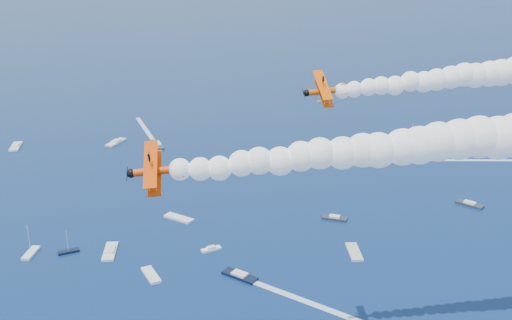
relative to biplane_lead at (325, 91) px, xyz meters
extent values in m
cube|color=#323943|center=(-27.88, 147.04, -58.43)|extent=(6.24, 13.41, 0.70)
cube|color=black|center=(-10.60, 34.84, -58.43)|extent=(9.26, 9.37, 0.70)
cube|color=silver|center=(71.41, 109.41, -58.43)|extent=(13.84, 6.79, 0.70)
cube|color=white|center=(-16.29, 50.69, -58.43)|extent=(6.10, 3.45, 0.70)
cube|color=black|center=(-56.53, 57.24, -58.43)|extent=(6.20, 3.19, 0.70)
cube|color=white|center=(-23.89, 73.12, -58.43)|extent=(9.52, 9.19, 0.70)
cube|color=white|center=(-44.86, 54.96, -58.43)|extent=(4.56, 10.87, 0.70)
cube|color=#2A2F39|center=(24.97, 63.50, -58.43)|extent=(8.25, 6.01, 0.70)
cube|color=#2B3139|center=(72.80, 65.07, -58.43)|extent=(7.97, 8.93, 0.70)
cube|color=silver|center=(-45.13, 153.68, -58.43)|extent=(9.17, 11.32, 0.70)
cube|color=black|center=(22.75, 124.66, -58.43)|extent=(5.28, 13.53, 0.70)
cube|color=white|center=(-86.93, 156.22, -58.43)|extent=(4.04, 11.65, 0.70)
cube|color=white|center=(-33.79, 39.75, -58.43)|extent=(5.30, 9.38, 0.70)
cube|color=silver|center=(23.69, 41.35, -58.43)|extent=(4.61, 10.54, 0.70)
cube|color=white|center=(-66.98, 58.37, -58.43)|extent=(4.47, 7.99, 0.70)
cube|color=white|center=(-32.16, 172.13, -58.75)|extent=(8.37, 37.79, 0.04)
cube|color=white|center=(6.16, 17.68, -58.75)|extent=(27.99, 28.58, 0.04)
cube|color=white|center=(96.53, 104.33, -58.75)|extent=(37.64, 9.49, 0.04)
camera|label=1|loc=(-33.41, -105.18, 27.46)|focal=43.02mm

